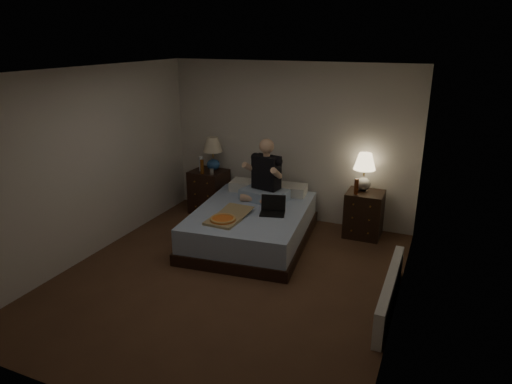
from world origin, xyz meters
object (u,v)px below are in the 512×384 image
at_px(beer_bottle_right, 356,186).
at_px(person, 265,170).
at_px(nightstand_right, 364,214).
at_px(beer_bottle_left, 202,167).
at_px(lamp_left, 213,154).
at_px(lamp_right, 364,172).
at_px(radiator, 390,292).
at_px(bed, 252,225).
at_px(soda_can, 212,172).
at_px(laptop, 272,206).
at_px(pizza_box, 223,220).
at_px(water_bottle, 201,164).
at_px(nightstand_left, 209,191).

xyz_separation_m(beer_bottle_right, person, (-1.31, -0.29, 0.17)).
relative_size(nightstand_right, beer_bottle_left, 2.98).
distance_m(lamp_left, beer_bottle_right, 2.43).
relative_size(lamp_left, beer_bottle_right, 2.43).
height_order(lamp_right, radiator, lamp_right).
height_order(bed, soda_can, soda_can).
height_order(laptop, pizza_box, laptop).
xyz_separation_m(soda_can, radiator, (3.08, -1.63, -0.58)).
bearing_deg(pizza_box, nightstand_right, 44.28).
bearing_deg(nightstand_right, beer_bottle_left, -175.26).
xyz_separation_m(beer_bottle_right, laptop, (-0.98, -0.79, -0.18)).
bearing_deg(bed, soda_can, 140.55).
relative_size(water_bottle, soda_can, 2.50).
bearing_deg(laptop, nightstand_left, 134.62).
distance_m(lamp_left, pizza_box, 1.81).
xyz_separation_m(bed, water_bottle, (-1.25, 0.76, 0.60)).
height_order(person, radiator, person).
height_order(nightstand_left, lamp_right, lamp_right).
xyz_separation_m(nightstand_right, water_bottle, (-2.70, -0.10, 0.51)).
height_order(nightstand_right, soda_can, soda_can).
bearing_deg(pizza_box, lamp_left, 124.15).
bearing_deg(nightstand_left, water_bottle, -150.23).
distance_m(beer_bottle_left, beer_bottle_right, 2.49).
bearing_deg(nightstand_left, laptop, -26.92).
height_order(lamp_left, radiator, lamp_left).
bearing_deg(soda_can, water_bottle, 156.23).
relative_size(water_bottle, radiator, 0.16).
relative_size(nightstand_left, lamp_right, 1.30).
xyz_separation_m(laptop, pizza_box, (-0.50, -0.53, -0.08)).
bearing_deg(person, lamp_left, 170.05).
bearing_deg(radiator, water_bottle, 152.42).
distance_m(beer_bottle_right, laptop, 1.28).
xyz_separation_m(lamp_left, pizza_box, (0.94, -1.48, -0.46)).
bearing_deg(beer_bottle_right, beer_bottle_left, -177.84).
bearing_deg(laptop, bed, 154.17).
bearing_deg(lamp_right, soda_can, -172.77).
distance_m(soda_can, pizza_box, 1.52).
bearing_deg(bed, water_bottle, 142.37).
bearing_deg(radiator, lamp_left, 149.56).
height_order(nightstand_left, pizza_box, nightstand_left).
height_order(bed, laptop, laptop).
xyz_separation_m(lamp_right, radiator, (0.70, -1.93, -0.77)).
relative_size(lamp_right, radiator, 0.35).
relative_size(bed, pizza_box, 2.66).
relative_size(water_bottle, person, 0.27).
xyz_separation_m(bed, radiator, (2.09, -0.98, -0.05)).
relative_size(beer_bottle_left, beer_bottle_right, 1.00).
distance_m(beer_bottle_right, pizza_box, 2.00).
distance_m(bed, nightstand_right, 1.69).
distance_m(bed, laptop, 0.51).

